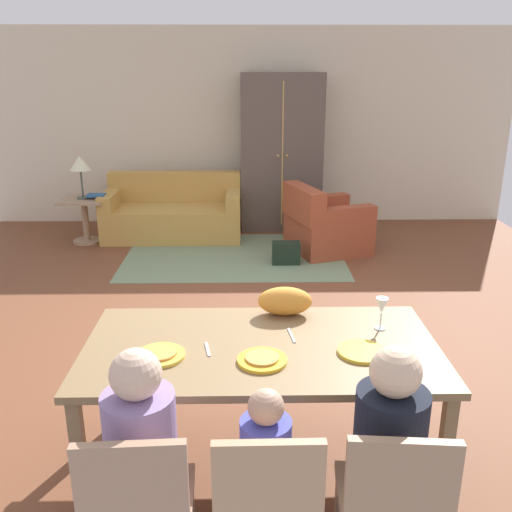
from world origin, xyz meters
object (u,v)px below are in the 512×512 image
at_px(dining_chair_woman, 393,502).
at_px(book_upper, 96,195).
at_px(plate_near_woman, 362,351).
at_px(book_lower, 101,196).
at_px(handbag, 286,253).
at_px(dining_chair_child, 267,504).
at_px(person_woman, 385,468).
at_px(plate_near_man, 160,355).
at_px(table_lamp, 80,165).
at_px(couch, 174,214).
at_px(person_child, 265,486).
at_px(wine_glass, 382,307).
at_px(armchair, 324,226).
at_px(plate_near_child, 262,360).
at_px(dining_table, 261,356).
at_px(person_man, 145,471).
at_px(side_table, 85,214).
at_px(cat, 285,301).
at_px(dining_chair_man, 139,506).
at_px(armoire, 281,153).

bearing_deg(dining_chair_woman, book_upper, 115.73).
relative_size(plate_near_woman, book_lower, 1.14).
bearing_deg(handbag, dining_chair_child, -95.08).
height_order(person_woman, book_lower, person_woman).
distance_m(plate_near_man, table_lamp, 4.75).
bearing_deg(couch, handbag, -39.06).
distance_m(person_child, book_lower, 5.42).
distance_m(wine_glass, armchair, 3.78).
relative_size(plate_near_child, book_lower, 1.14).
xyz_separation_m(dining_table, plate_near_woman, (0.51, -0.10, 0.08)).
xyz_separation_m(person_man, dining_chair_child, (0.52, -0.18, -0.02)).
relative_size(side_table, book_lower, 2.64).
xyz_separation_m(person_woman, book_upper, (-2.49, 4.98, 0.11)).
distance_m(cat, armchair, 3.64).
xyz_separation_m(cat, book_lower, (-2.09, 4.01, -0.25)).
xyz_separation_m(person_child, couch, (-1.05, 5.26, -0.13)).
bearing_deg(side_table, wine_glass, -55.80).
bearing_deg(side_table, dining_chair_woman, -62.83).
distance_m(dining_chair_man, side_table, 5.43).
distance_m(dining_chair_child, handbag, 4.30).
height_order(plate_near_child, couch, couch).
distance_m(cat, side_table, 4.59).
distance_m(person_woman, handbag, 4.12).
bearing_deg(table_lamp, plate_near_man, -69.84).
distance_m(dining_table, table_lamp, 4.84).
xyz_separation_m(plate_near_woman, person_child, (-0.51, -0.57, -0.34)).
distance_m(dining_chair_man, armoire, 5.97).
bearing_deg(person_man, handbag, 77.67).
xyz_separation_m(couch, table_lamp, (-1.10, -0.26, 0.71)).
bearing_deg(table_lamp, person_woman, -61.94).
bearing_deg(plate_near_man, dining_table, 13.14).
bearing_deg(book_lower, dining_chair_child, -69.68).
bearing_deg(wine_glass, book_lower, 121.80).
bearing_deg(book_lower, person_woman, -64.11).
relative_size(person_woman, couch, 0.62).
height_order(dining_table, dining_chair_child, dining_chair_child).
bearing_deg(table_lamp, book_upper, -5.71).
xyz_separation_m(person_man, handbag, (0.90, 4.10, -0.38)).
distance_m(plate_near_child, dining_chair_woman, 0.88).
xyz_separation_m(armoire, table_lamp, (-2.56, -0.70, -0.04)).
distance_m(dining_chair_man, person_woman, 1.04).
bearing_deg(wine_glass, plate_near_child, -151.85).
bearing_deg(person_man, dining_chair_man, -88.18).
relative_size(cat, armoire, 0.15).
xyz_separation_m(person_woman, cat, (-0.37, 1.05, 0.33)).
xyz_separation_m(dining_table, person_child, (-0.00, -0.67, -0.26)).
relative_size(plate_near_child, table_lamp, 0.46).
distance_m(side_table, book_lower, 0.31).
distance_m(dining_chair_woman, book_upper, 5.72).
xyz_separation_m(armchair, book_lower, (-2.82, 0.48, 0.28)).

